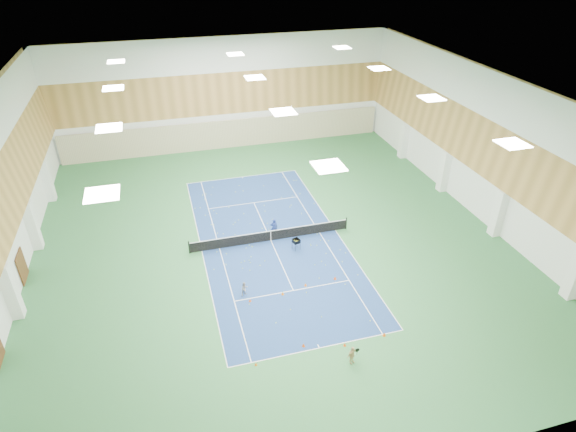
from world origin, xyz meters
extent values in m
plane|color=#2D6A39|center=(0.00, 0.00, 0.00)|extent=(40.00, 40.00, 0.00)
cube|color=navy|center=(0.00, 0.00, 0.01)|extent=(10.97, 23.77, 0.01)
cube|color=#C6B793|center=(0.00, 19.75, 1.60)|extent=(35.40, 0.16, 3.20)
cube|color=#593319|center=(-17.92, 0.00, 1.10)|extent=(0.08, 1.80, 2.20)
imported|color=navy|center=(0.43, 0.60, 0.81)|extent=(0.65, 0.49, 1.61)
imported|color=gray|center=(-3.28, -5.92, 0.52)|extent=(0.63, 0.58, 1.05)
imported|color=tan|center=(1.41, -13.42, 0.61)|extent=(0.78, 0.56, 1.22)
cone|color=#FF550D|center=(-3.10, -6.68, 0.11)|extent=(0.19, 0.19, 0.21)
cone|color=orange|center=(-0.82, -6.61, 0.12)|extent=(0.22, 0.22, 0.24)
cone|color=orange|center=(0.96, -6.14, 0.12)|extent=(0.21, 0.21, 0.23)
cone|color=#E1420B|center=(3.20, -6.01, 0.13)|extent=(0.23, 0.23, 0.25)
cone|color=orange|center=(-3.90, -12.12, 0.09)|extent=(0.17, 0.17, 0.19)
cone|color=#DA4C0B|center=(-0.86, -11.49, 0.11)|extent=(0.21, 0.21, 0.23)
cone|color=#FF520D|center=(1.53, -12.11, 0.10)|extent=(0.18, 0.18, 0.20)
cone|color=#DE520B|center=(4.15, -12.00, 0.12)|extent=(0.22, 0.22, 0.24)
camera|label=1|loc=(-7.33, -31.03, 21.40)|focal=30.00mm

